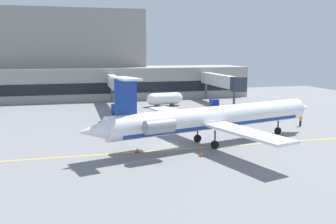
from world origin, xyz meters
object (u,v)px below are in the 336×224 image
Objects in this scene: regional_jet at (212,118)px; pushback_tractor at (216,107)px; baggage_tug at (119,110)px; marshaller at (301,120)px; fuel_tank at (165,99)px.

regional_jet reaches higher than pushback_tractor.
baggage_tug is 28.92m from marshaller.
fuel_tank reaches higher than pushback_tractor.
baggage_tug is at bearing 109.70° from regional_jet.
baggage_tug is at bearing -140.90° from fuel_tank.
baggage_tug is (-8.02, 22.40, -2.25)m from regional_jet.
marshaller is (24.27, -15.72, 0.07)m from baggage_tug.
marshaller is (14.20, -23.91, -0.53)m from fuel_tank.
regional_jet reaches higher than marshaller.
pushback_tractor is 1.85× the size of marshaller.
pushback_tractor is at bearing 115.87° from marshaller.
baggage_tug is at bearing 147.06° from marshaller.
pushback_tractor reaches higher than marshaller.
baggage_tug reaches higher than marshaller.
fuel_tank is at bearing 127.57° from pushback_tractor.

